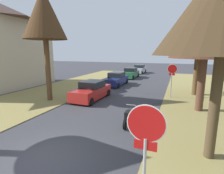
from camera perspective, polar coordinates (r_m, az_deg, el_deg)
The scene contains 11 objects.
ground_plane at distance 7.75m, azimuth -21.54°, elevation -20.92°, with size 120.00×120.00×0.00m, color #38383D.
stop_sign_near at distance 3.84m, azimuth 10.81°, elevation -17.47°, with size 0.81×0.07×2.98m.
stop_sign_far at distance 16.18m, azimuth 18.92°, elevation 4.11°, with size 0.81×0.61×2.93m.
street_tree_right_mid_a at distance 13.17m, azimuth 28.46°, elevation 16.39°, with size 4.52×4.52×7.39m.
street_tree_right_mid_b at distance 17.99m, azimuth 26.65°, elevation 14.83°, with size 4.23×4.23×7.19m.
street_tree_left_mid_a at distance 15.54m, azimuth -21.25°, elevation 21.07°, with size 3.39×3.39×8.81m.
parked_sedan_red at distance 15.22m, azimuth -6.68°, elevation -1.26°, with size 2.02×4.44×1.57m.
parked_sedan_navy at distance 21.48m, azimuth 1.35°, elevation 2.51°, with size 2.02×4.44×1.57m.
parked_sedan_green at distance 27.75m, azimuth 6.00°, elevation 4.47°, with size 2.02×4.44×1.57m.
parked_sedan_silver at distance 34.27m, azimuth 8.86°, elevation 5.71°, with size 2.02×4.44×1.57m.
parked_motorcycle at distance 10.05m, azimuth 5.33°, elevation -9.39°, with size 0.60×2.05×0.97m.
Camera 1 is at (4.63, -4.71, 4.04)m, focal length 28.11 mm.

